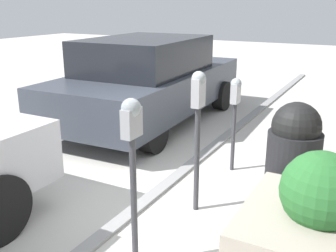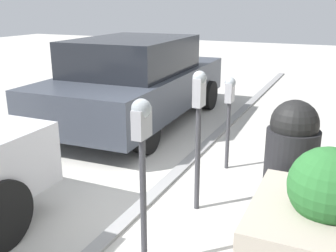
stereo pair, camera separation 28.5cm
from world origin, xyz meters
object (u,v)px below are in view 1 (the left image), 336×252
at_px(parking_meter_second, 198,113).
at_px(planter_box, 316,234).
at_px(parked_car_middle, 149,80).
at_px(trash_bin, 293,158).
at_px(parking_meter_middle, 235,103).
at_px(parking_meter_nearest, 132,144).

xyz_separation_m(parking_meter_second, planter_box, (-0.58, -1.34, -0.71)).
bearing_deg(parked_car_middle, trash_bin, -127.43).
relative_size(parking_meter_middle, planter_box, 1.00).
distance_m(parking_meter_middle, planter_box, 2.34).
bearing_deg(parked_car_middle, planter_box, -134.88).
xyz_separation_m(planter_box, parked_car_middle, (3.30, 3.58, 0.41)).
bearing_deg(parking_meter_nearest, trash_bin, -30.54).
height_order(parking_meter_nearest, parking_meter_middle, parking_meter_nearest).
relative_size(parking_meter_middle, trash_bin, 1.04).
bearing_deg(parking_meter_second, parking_meter_middle, 0.87).
bearing_deg(parking_meter_middle, parked_car_middle, 56.50).
relative_size(parking_meter_nearest, parked_car_middle, 0.32).
height_order(parking_meter_nearest, parked_car_middle, parked_car_middle).
distance_m(planter_box, trash_bin, 1.17).
relative_size(parking_meter_nearest, trash_bin, 1.22).
bearing_deg(planter_box, trash_bin, 21.46).
relative_size(parking_meter_nearest, parking_meter_middle, 1.18).
bearing_deg(parking_meter_middle, planter_box, -143.32).
bearing_deg(parking_meter_second, trash_bin, -62.25).
bearing_deg(parked_car_middle, parking_meter_second, -142.69).
xyz_separation_m(parking_meter_nearest, trash_bin, (1.65, -0.97, -0.52)).
relative_size(parking_meter_second, parked_car_middle, 0.33).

